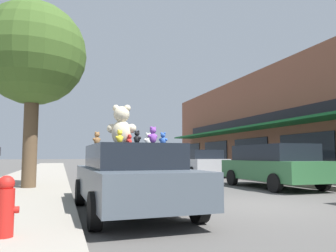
% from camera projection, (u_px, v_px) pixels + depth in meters
% --- Properties ---
extents(ground_plane, '(260.00, 260.00, 0.00)m').
position_uv_depth(ground_plane, '(259.00, 206.00, 7.97)').
color(ground_plane, '#514F4C').
extents(plush_art_car, '(2.16, 4.78, 1.45)m').
position_uv_depth(plush_art_car, '(131.00, 176.00, 7.06)').
color(plush_art_car, '#4C5660').
rests_on(plush_art_car, ground_plane).
extents(teddy_bear_giant, '(0.71, 0.50, 0.94)m').
position_uv_depth(teddy_bear_giant, '(121.00, 126.00, 7.53)').
color(teddy_bear_giant, beige).
rests_on(teddy_bear_giant, plush_art_car).
extents(teddy_bear_purple, '(0.24, 0.19, 0.32)m').
position_uv_depth(teddy_bear_purple, '(153.00, 135.00, 6.19)').
color(teddy_bear_purple, purple).
rests_on(teddy_bear_purple, plush_art_car).
extents(teddy_bear_red, '(0.16, 0.18, 0.25)m').
position_uv_depth(teddy_bear_red, '(130.00, 140.00, 7.37)').
color(teddy_bear_red, red).
rests_on(teddy_bear_red, plush_art_car).
extents(teddy_bear_white, '(0.21, 0.14, 0.28)m').
position_uv_depth(teddy_bear_white, '(148.00, 139.00, 7.28)').
color(teddy_bear_white, white).
rests_on(teddy_bear_white, plush_art_car).
extents(teddy_bear_teal, '(0.14, 0.17, 0.23)m').
position_uv_depth(teddy_bear_teal, '(119.00, 142.00, 8.10)').
color(teddy_bear_teal, teal).
rests_on(teddy_bear_teal, plush_art_car).
extents(teddy_bear_black, '(0.16, 0.19, 0.26)m').
position_uv_depth(teddy_bear_black, '(137.00, 137.00, 6.39)').
color(teddy_bear_black, black).
rests_on(teddy_bear_black, plush_art_car).
extents(teddy_bear_yellow, '(0.18, 0.15, 0.25)m').
position_uv_depth(teddy_bear_yellow, '(120.00, 137.00, 6.12)').
color(teddy_bear_yellow, yellow).
rests_on(teddy_bear_yellow, plush_art_car).
extents(teddy_bear_orange, '(0.20, 0.13, 0.27)m').
position_uv_depth(teddy_bear_orange, '(122.00, 141.00, 8.04)').
color(teddy_bear_orange, orange).
rests_on(teddy_bear_orange, plush_art_car).
extents(teddy_bear_blue, '(0.20, 0.19, 0.29)m').
position_uv_depth(teddy_bear_blue, '(163.00, 139.00, 7.27)').
color(teddy_bear_blue, blue).
rests_on(teddy_bear_blue, plush_art_car).
extents(teddy_bear_brown, '(0.21, 0.19, 0.29)m').
position_uv_depth(teddy_bear_brown, '(97.00, 139.00, 7.19)').
color(teddy_bear_brown, olive).
rests_on(teddy_bear_brown, plush_art_car).
extents(parked_car_far_center, '(2.17, 4.62, 1.64)m').
position_uv_depth(parked_car_far_center, '(273.00, 165.00, 12.56)').
color(parked_car_far_center, '#336B3D').
rests_on(parked_car_far_center, ground_plane).
extents(parked_car_far_right, '(2.15, 4.10, 1.56)m').
position_uv_depth(parked_car_far_right, '(199.00, 162.00, 19.28)').
color(parked_car_far_right, '#B7B7BC').
rests_on(parked_car_far_right, ground_plane).
extents(street_tree, '(3.57, 3.57, 6.37)m').
position_uv_depth(street_tree, '(34.00, 55.00, 11.31)').
color(street_tree, brown).
rests_on(street_tree, sidewalk_near).
extents(fire_hydrant, '(0.33, 0.22, 0.79)m').
position_uv_depth(fire_hydrant, '(5.00, 206.00, 4.25)').
color(fire_hydrant, red).
rests_on(fire_hydrant, sidewalk_near).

